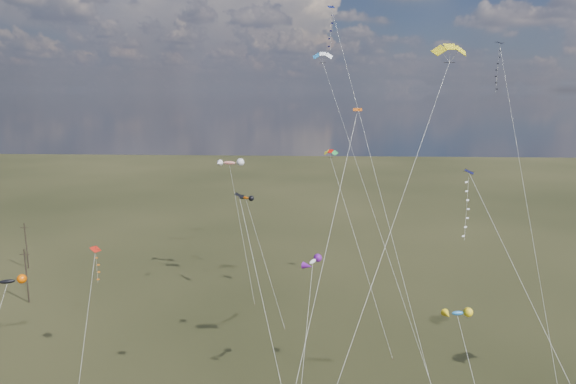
{
  "coord_description": "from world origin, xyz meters",
  "views": [
    {
      "loc": [
        2.9,
        -37.33,
        30.01
      ],
      "look_at": [
        0.0,
        18.0,
        19.0
      ],
      "focal_mm": 32.0,
      "sensor_mm": 36.0,
      "label": 1
    }
  ],
  "objects_px": {
    "utility_pole_far": "(26,245)",
    "novelty_black_orange": "(7,282)",
    "utility_pole_near": "(27,275)",
    "diamond_black_high": "(501,83)",
    "parafoil_yellow": "(450,49)"
  },
  "relations": [
    {
      "from": "utility_pole_far",
      "to": "diamond_black_high",
      "type": "height_order",
      "value": "diamond_black_high"
    },
    {
      "from": "utility_pole_near",
      "to": "parafoil_yellow",
      "type": "bearing_deg",
      "value": -24.25
    },
    {
      "from": "diamond_black_high",
      "to": "parafoil_yellow",
      "type": "distance_m",
      "value": 25.66
    },
    {
      "from": "utility_pole_far",
      "to": "diamond_black_high",
      "type": "xyz_separation_m",
      "value": [
        71.96,
        -14.86,
        26.82
      ]
    },
    {
      "from": "parafoil_yellow",
      "to": "novelty_black_orange",
      "type": "height_order",
      "value": "parafoil_yellow"
    },
    {
      "from": "novelty_black_orange",
      "to": "diamond_black_high",
      "type": "bearing_deg",
      "value": 20.46
    },
    {
      "from": "utility_pole_near",
      "to": "diamond_black_high",
      "type": "distance_m",
      "value": 69.36
    },
    {
      "from": "diamond_black_high",
      "to": "parafoil_yellow",
      "type": "relative_size",
      "value": 1.05
    },
    {
      "from": "diamond_black_high",
      "to": "novelty_black_orange",
      "type": "relative_size",
      "value": 3.02
    },
    {
      "from": "utility_pole_near",
      "to": "diamond_black_high",
      "type": "relative_size",
      "value": 0.22
    },
    {
      "from": "diamond_black_high",
      "to": "parafoil_yellow",
      "type": "height_order",
      "value": "diamond_black_high"
    },
    {
      "from": "utility_pole_far",
      "to": "novelty_black_orange",
      "type": "distance_m",
      "value": 40.09
    },
    {
      "from": "utility_pole_near",
      "to": "diamond_black_high",
      "type": "bearing_deg",
      "value": -0.77
    },
    {
      "from": "utility_pole_far",
      "to": "parafoil_yellow",
      "type": "xyz_separation_m",
      "value": [
        59.83,
        -37.35,
        29.26
      ]
    },
    {
      "from": "diamond_black_high",
      "to": "utility_pole_far",
      "type": "bearing_deg",
      "value": 168.33
    }
  ]
}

